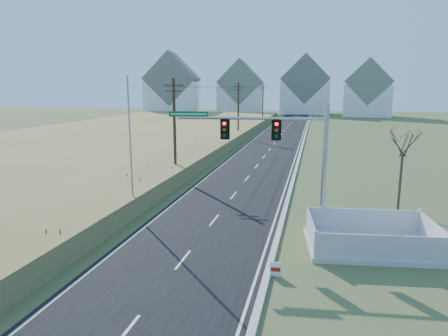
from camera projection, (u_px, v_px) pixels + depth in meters
ground at (195, 245)px, 21.10m from camera, size 260.00×260.00×0.00m
road at (281, 136)px, 68.84m from camera, size 8.00×180.00×0.06m
curb at (305, 136)px, 67.91m from camera, size 0.30×180.00×0.18m
reed_marsh at (126, 135)px, 64.48m from camera, size 38.00×110.00×1.30m
utility_pole_near at (175, 127)px, 35.93m from camera, size 1.80×0.26×9.00m
utility_pole_mid at (238, 110)px, 64.58m from camera, size 1.80×0.26×9.00m
utility_pole_far at (263, 103)px, 93.23m from camera, size 1.80×0.26×9.00m
condo_nw at (173, 89)px, 123.48m from camera, size 17.69×13.38×19.05m
condo_nnw at (241, 92)px, 126.85m from camera, size 14.93×11.17×17.03m
condo_n at (305, 90)px, 126.10m from camera, size 15.27×10.20×18.54m
condo_ne at (368, 92)px, 114.63m from camera, size 14.12×10.51×16.52m
traffic_signal_mast at (291, 154)px, 22.55m from camera, size 9.17×1.23×7.33m
fence_enclosure at (371, 243)px, 20.69m from camera, size 6.95×5.17×1.48m
open_sign at (276, 269)px, 17.53m from camera, size 0.53×0.10×0.65m
flagpole at (131, 161)px, 25.50m from camera, size 0.40×0.40×8.92m
bare_tree at (404, 141)px, 26.00m from camera, size 2.23×2.23×5.91m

